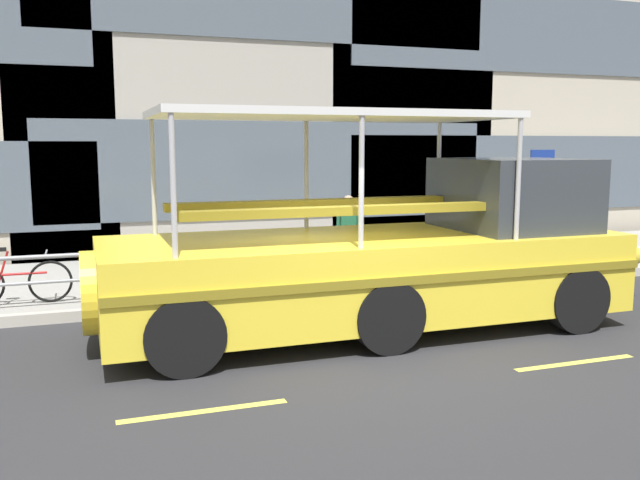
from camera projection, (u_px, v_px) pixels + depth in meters
The scene contains 10 objects.
ground_plane at pixel (365, 353), 9.14m from camera, with size 120.00×120.00×0.00m, color #2B2B2D.
sidewalk at pixel (261, 273), 14.35m from camera, with size 32.00×4.80×0.18m, color #99968E.
curb_edge at pixel (296, 298), 12.03m from camera, with size 32.00×0.18×0.18m, color #B2ADA3.
lane_centreline at pixel (408, 385), 7.95m from camera, with size 25.80×0.12×0.01m.
curb_guardrail at pixel (319, 256), 12.43m from camera, with size 11.62×0.09×0.87m.
parking_sign at pixel (540, 187), 14.61m from camera, with size 0.60×0.12×2.50m.
leaned_bicycle at pixel (16, 282), 11.11m from camera, with size 1.74×0.46×0.96m.
duck_tour_boat at pixel (401, 256), 10.36m from camera, with size 9.70×2.65×3.26m.
pedestrian_near_bow at pixel (458, 221), 14.92m from camera, with size 0.21×0.44×1.55m.
pedestrian_mid_left at pixel (348, 228), 13.42m from camera, with size 0.46×0.24×1.62m.
Camera 1 is at (-3.52, -8.12, 2.80)m, focal length 38.04 mm.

